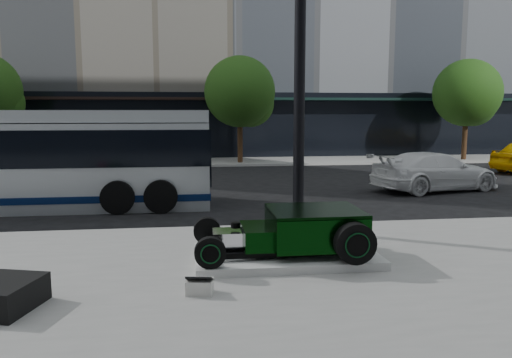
{
  "coord_description": "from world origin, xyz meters",
  "views": [
    {
      "loc": [
        -1.67,
        -13.94,
        2.91
      ],
      "look_at": [
        -0.05,
        -1.59,
        1.2
      ],
      "focal_mm": 35.0,
      "sensor_mm": 36.0,
      "label": 1
    }
  ],
  "objects": [
    {
      "name": "ground",
      "position": [
        0.0,
        0.0,
        0.0
      ],
      "size": [
        120.0,
        120.0,
        0.0
      ],
      "primitive_type": "plane",
      "color": "black",
      "rests_on": "ground"
    },
    {
      "name": "sidewalk_far",
      "position": [
        0.0,
        14.0,
        0.06
      ],
      "size": [
        70.0,
        4.0,
        0.12
      ],
      "primitive_type": "cube",
      "color": "gray",
      "rests_on": "ground"
    },
    {
      "name": "street_trees",
      "position": [
        1.15,
        13.07,
        3.77
      ],
      "size": [
        29.8,
        3.8,
        5.7
      ],
      "color": "black",
      "rests_on": "sidewalk_far"
    },
    {
      "name": "display_plinth",
      "position": [
        0.08,
        -4.99,
        0.2
      ],
      "size": [
        3.4,
        1.8,
        0.15
      ],
      "primitive_type": "cube",
      "color": "silver",
      "rests_on": "sidewalk_near"
    },
    {
      "name": "hot_rod",
      "position": [
        0.41,
        -4.99,
        0.7
      ],
      "size": [
        3.22,
        2.0,
        0.81
      ],
      "color": "black",
      "rests_on": "display_plinth"
    },
    {
      "name": "info_plaque",
      "position": [
        -1.57,
        -6.53,
        0.24
      ],
      "size": [
        0.45,
        0.37,
        0.31
      ],
      "color": "silver",
      "rests_on": "sidewalk_near"
    },
    {
      "name": "lamppost",
      "position": [
        0.8,
        -2.7,
        4.0
      ],
      "size": [
        0.46,
        0.46,
        8.39
      ],
      "color": "black",
      "rests_on": "sidewalk_near"
    },
    {
      "name": "transit_bus",
      "position": [
        -7.12,
        1.62,
        1.49
      ],
      "size": [
        12.12,
        2.88,
        2.92
      ],
      "color": "#B7BDC1",
      "rests_on": "ground"
    },
    {
      "name": "white_sedan",
      "position": [
        7.19,
        3.16,
        0.71
      ],
      "size": [
        5.19,
        3.07,
        1.41
      ],
      "primitive_type": "imported",
      "rotation": [
        0.0,
        0.0,
        1.81
      ],
      "color": "white",
      "rests_on": "ground"
    }
  ]
}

